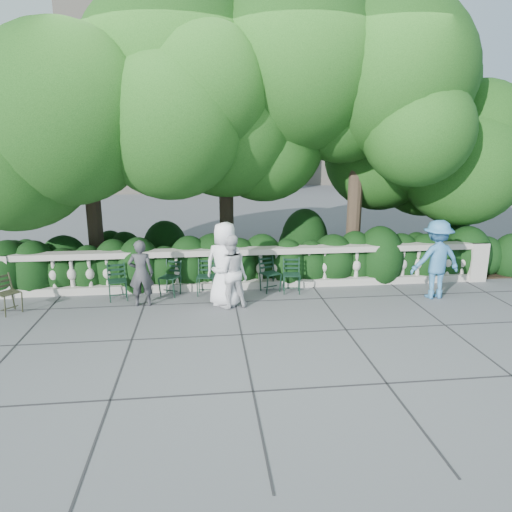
{
  "coord_description": "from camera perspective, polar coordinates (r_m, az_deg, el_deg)",
  "views": [
    {
      "loc": [
        -1.12,
        -8.84,
        3.49
      ],
      "look_at": [
        0.0,
        1.0,
        1.0
      ],
      "focal_mm": 32.0,
      "sensor_mm": 36.0,
      "label": 1
    }
  ],
  "objects": [
    {
      "name": "shrub_hedge",
      "position": [
        12.4,
        -1.05,
        -2.24
      ],
      "size": [
        15.0,
        2.6,
        1.7
      ],
      "primitive_type": null,
      "color": "black",
      "rests_on": "ground"
    },
    {
      "name": "person_woman_grey",
      "position": [
        10.15,
        -14.18,
        -2.1
      ],
      "size": [
        0.54,
        0.36,
        1.47
      ],
      "primitive_type": "imported",
      "rotation": [
        0.0,
        0.0,
        3.16
      ],
      "color": "#38383D",
      "rests_on": "ground"
    },
    {
      "name": "chair_weathered",
      "position": [
        10.78,
        -27.96,
        -6.5
      ],
      "size": [
        0.65,
        0.65,
        0.84
      ],
      "primitive_type": null,
      "rotation": [
        0.0,
        0.0,
        0.88
      ],
      "color": "black",
      "rests_on": "ground"
    },
    {
      "name": "tree_canopy",
      "position": [
        12.18,
        2.12,
        16.32
      ],
      "size": [
        15.04,
        6.52,
        6.78
      ],
      "color": "#3F3023",
      "rests_on": "ground"
    },
    {
      "name": "ground",
      "position": [
        9.57,
        0.68,
        -7.27
      ],
      "size": [
        90.0,
        90.0,
        0.0
      ],
      "primitive_type": "plane",
      "color": "#4D4E54",
      "rests_on": "ground"
    },
    {
      "name": "person_older_blue",
      "position": [
        11.1,
        21.6,
        -0.4
      ],
      "size": [
        1.21,
        0.76,
        1.8
      ],
      "primitive_type": "imported",
      "rotation": [
        0.0,
        0.0,
        3.22
      ],
      "color": "teal",
      "rests_on": "ground"
    },
    {
      "name": "chair_a",
      "position": [
        10.72,
        -16.75,
        -5.51
      ],
      "size": [
        0.54,
        0.57,
        0.84
      ],
      "primitive_type": null,
      "rotation": [
        0.0,
        0.0,
        0.23
      ],
      "color": "black",
      "rests_on": "ground"
    },
    {
      "name": "balustrade",
      "position": [
        11.11,
        -0.47,
        -1.57
      ],
      "size": [
        12.0,
        0.44,
        1.0
      ],
      "color": "#9E998E",
      "rests_on": "ground"
    },
    {
      "name": "chair_b",
      "position": [
        10.67,
        -6.33,
        -5.08
      ],
      "size": [
        0.5,
        0.53,
        0.84
      ],
      "primitive_type": null,
      "rotation": [
        0.0,
        0.0,
        -0.13
      ],
      "color": "black",
      "rests_on": "ground"
    },
    {
      "name": "chair_c",
      "position": [
        10.76,
        -10.98,
        -5.09
      ],
      "size": [
        0.6,
        0.62,
        0.84
      ],
      "primitive_type": null,
      "rotation": [
        0.0,
        0.0,
        -0.43
      ],
      "color": "black",
      "rests_on": "ground"
    },
    {
      "name": "person_businessman",
      "position": [
        9.83,
        -3.89,
        -1.05
      ],
      "size": [
        1.06,
        0.9,
        1.85
      ],
      "primitive_type": "imported",
      "rotation": [
        0.0,
        0.0,
        2.73
      ],
      "color": "white",
      "rests_on": "ground"
    },
    {
      "name": "person_casual_man",
      "position": [
        9.76,
        -3.34,
        -1.92
      ],
      "size": [
        0.89,
        0.75,
        1.6
      ],
      "primitive_type": "imported",
      "rotation": [
        0.0,
        0.0,
        3.35
      ],
      "color": "silver",
      "rests_on": "ground"
    },
    {
      "name": "chair_d",
      "position": [
        10.86,
        2.17,
        -4.65
      ],
      "size": [
        0.59,
        0.61,
        0.84
      ],
      "primitive_type": null,
      "rotation": [
        0.0,
        0.0,
        0.39
      ],
      "color": "black",
      "rests_on": "ground"
    },
    {
      "name": "chair_e",
      "position": [
        10.77,
        4.49,
        -4.84
      ],
      "size": [
        0.49,
        0.53,
        0.84
      ],
      "primitive_type": null,
      "rotation": [
        0.0,
        0.0,
        -0.12
      ],
      "color": "black",
      "rests_on": "ground"
    }
  ]
}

